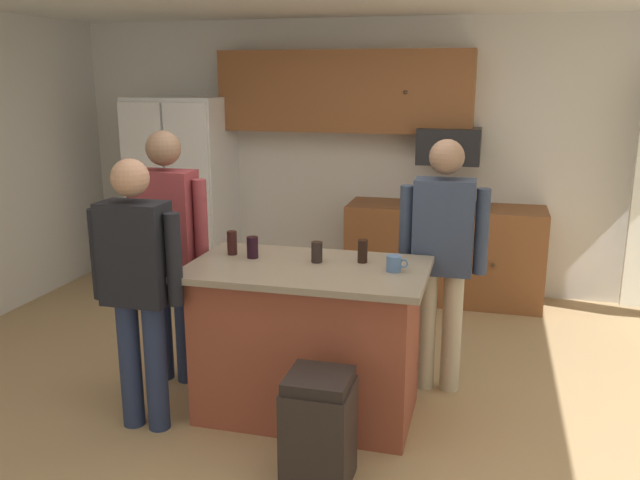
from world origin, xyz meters
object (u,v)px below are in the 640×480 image
refrigerator (183,192)px  person_elder_center (442,250)px  person_guest_by_door (137,279)px  mug_blue_stoneware (394,263)px  person_guest_left (169,240)px  glass_stout_tall (317,252)px  microwave_over_range (449,146)px  glass_dark_ale (363,251)px  kitchen_island (308,340)px  glass_pilsner (253,247)px  glass_short_whisky (232,243)px  trash_bin (319,430)px

refrigerator → person_elder_center: size_ratio=1.11×
person_guest_by_door → person_elder_center: bearing=5.4°
refrigerator → mug_blue_stoneware: bearing=-43.1°
person_guest_left → refrigerator: bearing=125.8°
glass_stout_tall → mug_blue_stoneware: size_ratio=0.98×
person_guest_by_door → mug_blue_stoneware: 1.49m
microwave_over_range → glass_stout_tall: bearing=-104.6°
person_guest_left → glass_stout_tall: bearing=5.4°
person_elder_center → glass_dark_ale: person_elder_center is taller
person_elder_center → refrigerator: bearing=-69.1°
kitchen_island → glass_stout_tall: size_ratio=11.24×
mug_blue_stoneware → refrigerator: bearing=136.9°
refrigerator → microwave_over_range: (2.60, 0.12, 0.52)m
person_guest_by_door → glass_pilsner: person_guest_by_door is taller
person_guest_by_door → microwave_over_range: bearing=36.9°
person_elder_center → glass_stout_tall: bearing=-3.9°
person_guest_by_door → glass_dark_ale: bearing=0.9°
refrigerator → person_elder_center: bearing=-33.4°
person_guest_left → person_guest_by_door: size_ratio=1.06×
refrigerator → person_guest_left: size_ratio=1.08×
kitchen_island → person_elder_center: bearing=35.7°
glass_stout_tall → kitchen_island: bearing=-109.1°
person_elder_center → mug_blue_stoneware: person_elder_center is taller
glass_dark_ale → glass_short_whisky: glass_short_whisky is taller
person_guest_by_door → glass_dark_ale: person_guest_by_door is taller
person_elder_center → glass_short_whisky: person_elder_center is taller
microwave_over_range → mug_blue_stoneware: bearing=-93.1°
person_guest_left → glass_short_whisky: person_guest_left is taller
refrigerator → mug_blue_stoneware: (2.47, -2.31, 0.08)m
microwave_over_range → person_guest_left: size_ratio=0.32×
glass_stout_tall → refrigerator: bearing=131.6°
mug_blue_stoneware → glass_short_whisky: 1.06m
person_guest_left → trash_bin: 1.73m
person_elder_center → person_guest_by_door: 1.92m
kitchen_island → mug_blue_stoneware: (0.52, 0.02, 0.52)m
person_guest_left → glass_stout_tall: person_guest_left is taller
glass_dark_ale → glass_pilsner: bearing=-174.0°
glass_short_whisky → trash_bin: bearing=-46.6°
glass_short_whisky → trash_bin: glass_short_whisky is taller
refrigerator → glass_pilsner: bearing=-55.0°
kitchen_island → glass_short_whisky: 0.78m
microwave_over_range → glass_dark_ale: 2.35m
person_guest_by_door → glass_pilsner: (0.52, 0.50, 0.09)m
trash_bin → refrigerator: bearing=126.0°
mug_blue_stoneware → kitchen_island: bearing=-177.5°
refrigerator → person_guest_by_door: size_ratio=1.15×
glass_pilsner → refrigerator: bearing=125.0°
glass_dark_ale → trash_bin: bearing=-93.2°
glass_stout_tall → glass_pilsner: (-0.41, -0.01, 0.00)m
glass_short_whisky → glass_pilsner: bearing=-15.7°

